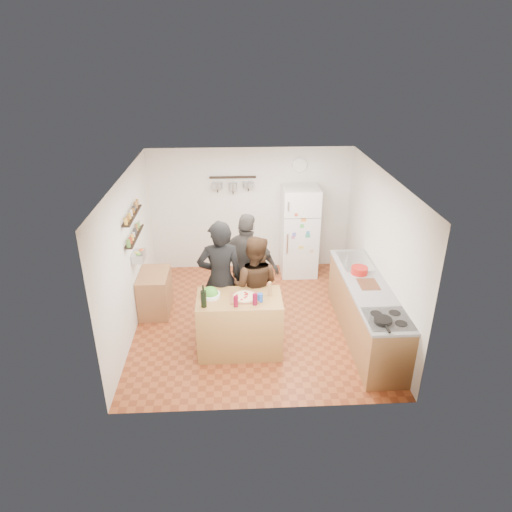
{
  "coord_description": "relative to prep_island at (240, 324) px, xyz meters",
  "views": [
    {
      "loc": [
        -0.35,
        -6.6,
        4.26
      ],
      "look_at": [
        0.0,
        0.1,
        1.15
      ],
      "focal_mm": 32.0,
      "sensor_mm": 36.0,
      "label": 1
    }
  ],
  "objects": [
    {
      "name": "pepper_mill",
      "position": [
        0.45,
        0.05,
        0.55
      ],
      "size": [
        0.06,
        0.06,
        0.18
      ],
      "primitive_type": "cylinder",
      "color": "olive",
      "rests_on": "prep_island"
    },
    {
      "name": "pot_rack",
      "position": [
        -0.06,
        2.82,
        1.49
      ],
      "size": [
        0.9,
        0.04,
        0.04
      ],
      "primitive_type": "cube",
      "color": "black",
      "rests_on": "back_wall"
    },
    {
      "name": "prep_island",
      "position": [
        0.0,
        0.0,
        0.0
      ],
      "size": [
        1.25,
        0.72,
        0.91
      ],
      "primitive_type": "cube",
      "color": "#A5793C",
      "rests_on": "floor"
    },
    {
      "name": "stove_top",
      "position": [
        1.99,
        -0.68,
        0.46
      ],
      "size": [
        0.6,
        0.62,
        0.02
      ],
      "primitive_type": "cube",
      "color": "white",
      "rests_on": "counter_run"
    },
    {
      "name": "skillet",
      "position": [
        1.89,
        -0.75,
        0.49
      ],
      "size": [
        0.24,
        0.24,
        0.05
      ],
      "primitive_type": "cylinder",
      "color": "black",
      "rests_on": "stove_top"
    },
    {
      "name": "red_bowl",
      "position": [
        1.94,
        0.66,
        0.52
      ],
      "size": [
        0.27,
        0.27,
        0.11
      ],
      "primitive_type": "cylinder",
      "color": "#AF1914",
      "rests_on": "counter_run"
    },
    {
      "name": "fridge",
      "position": [
        1.24,
        2.57,
        0.45
      ],
      "size": [
        0.7,
        0.68,
        1.8
      ],
      "primitive_type": "cube",
      "color": "white",
      "rests_on": "floor"
    },
    {
      "name": "side_table",
      "position": [
        -1.45,
        1.19,
        -0.09
      ],
      "size": [
        0.5,
        0.8,
        0.73
      ],
      "primitive_type": "cube",
      "color": "#A86D46",
      "rests_on": "floor"
    },
    {
      "name": "room_shell",
      "position": [
        0.29,
        1.21,
        0.79
      ],
      "size": [
        4.2,
        4.2,
        4.2
      ],
      "color": "brown",
      "rests_on": "ground"
    },
    {
      "name": "spice_shelf_lower",
      "position": [
        -1.64,
        1.02,
        1.04
      ],
      "size": [
        0.12,
        1.0,
        0.02
      ],
      "primitive_type": "cube",
      "color": "black",
      "rests_on": "left_wall"
    },
    {
      "name": "produce_basket",
      "position": [
        -1.61,
        1.02,
        0.69
      ],
      "size": [
        0.18,
        0.35,
        0.14
      ],
      "primitive_type": "cube",
      "color": "silver",
      "rests_on": "left_wall"
    },
    {
      "name": "person_back",
      "position": [
        0.16,
        1.0,
        0.46
      ],
      "size": [
        1.17,
        0.85,
        1.84
      ],
      "primitive_type": "imported",
      "rotation": [
        0.0,
        0.0,
        2.72
      ],
      "color": "#302C2A",
      "rests_on": "floor"
    },
    {
      "name": "person_center",
      "position": [
        0.24,
        0.5,
        0.38
      ],
      "size": [
        0.93,
        0.8,
        1.66
      ],
      "primitive_type": "imported",
      "rotation": [
        0.0,
        0.0,
        2.91
      ],
      "color": "black",
      "rests_on": "floor"
    },
    {
      "name": "wine_bottle",
      "position": [
        -0.5,
        -0.22,
        0.58
      ],
      "size": [
        0.08,
        0.08,
        0.25
      ],
      "primitive_type": "cylinder",
      "color": "black",
      "rests_on": "prep_island"
    },
    {
      "name": "pizza",
      "position": [
        0.08,
        -0.02,
        0.48
      ],
      "size": [
        0.34,
        0.34,
        0.02
      ],
      "primitive_type": "cylinder",
      "color": "beige",
      "rests_on": "pizza_board"
    },
    {
      "name": "wine_glass_far",
      "position": [
        0.22,
        -0.2,
        0.54
      ],
      "size": [
        0.07,
        0.07,
        0.17
      ],
      "primitive_type": "cylinder",
      "color": "#57071F",
      "rests_on": "prep_island"
    },
    {
      "name": "person_left",
      "position": [
        -0.28,
        0.48,
        0.51
      ],
      "size": [
        0.74,
        0.51,
        1.93
      ],
      "primitive_type": "imported",
      "rotation": [
        0.0,
        0.0,
        3.21
      ],
      "color": "black",
      "rests_on": "floor"
    },
    {
      "name": "cutting_board",
      "position": [
        1.99,
        0.29,
        0.46
      ],
      "size": [
        0.3,
        0.4,
        0.02
      ],
      "primitive_type": "cube",
      "color": "brown",
      "rests_on": "counter_run"
    },
    {
      "name": "spice_shelf_upper",
      "position": [
        -1.64,
        1.02,
        1.4
      ],
      "size": [
        0.12,
        1.0,
        0.02
      ],
      "primitive_type": "cube",
      "color": "black",
      "rests_on": "left_wall"
    },
    {
      "name": "salt_canister",
      "position": [
        0.3,
        -0.12,
        0.52
      ],
      "size": [
        0.08,
        0.08,
        0.13
      ],
      "primitive_type": "cylinder",
      "color": "#1B4298",
      "rests_on": "prep_island"
    },
    {
      "name": "counter_run",
      "position": [
        1.99,
        0.27,
        -0.01
      ],
      "size": [
        0.63,
        2.63,
        0.9
      ],
      "primitive_type": "cube",
      "color": "#9E7042",
      "rests_on": "floor"
    },
    {
      "name": "wine_glass_near",
      "position": [
        -0.05,
        -0.24,
        0.54
      ],
      "size": [
        0.07,
        0.07,
        0.16
      ],
      "primitive_type": "cylinder",
      "color": "#5D081C",
      "rests_on": "prep_island"
    },
    {
      "name": "wall_clock",
      "position": [
        1.24,
        2.9,
        1.69
      ],
      "size": [
        0.3,
        0.03,
        0.3
      ],
      "primitive_type": "cylinder",
      "rotation": [
        1.57,
        0.0,
        0.0
      ],
      "color": "silver",
      "rests_on": "back_wall"
    },
    {
      "name": "salad_bowl",
      "position": [
        -0.42,
        0.05,
        0.48
      ],
      "size": [
        0.29,
        0.29,
        0.06
      ],
      "primitive_type": "cylinder",
      "color": "silver",
      "rests_on": "prep_island"
    },
    {
      "name": "sink",
      "position": [
        1.99,
        1.12,
        0.46
      ],
      "size": [
        0.5,
        0.8,
        0.03
      ],
      "primitive_type": "cube",
      "color": "silver",
      "rests_on": "counter_run"
    },
    {
      "name": "pizza_board",
      "position": [
        0.08,
        -0.02,
        0.47
      ],
      "size": [
        0.42,
        0.34,
        0.02
      ],
      "primitive_type": "cube",
      "color": "brown",
      "rests_on": "prep_island"
    }
  ]
}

